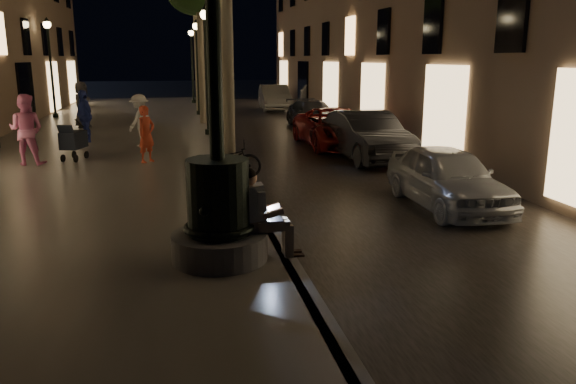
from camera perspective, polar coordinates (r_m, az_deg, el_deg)
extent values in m
plane|color=black|center=(21.13, -7.05, 4.96)|extent=(120.00, 120.00, 0.00)
cube|color=black|center=(21.56, 0.96, 5.25)|extent=(6.00, 45.00, 0.02)
cube|color=#615D55|center=(21.20, -17.93, 4.71)|extent=(8.00, 45.00, 0.20)
cube|color=#59595B|center=(21.12, -7.05, 5.23)|extent=(0.25, 45.00, 0.20)
cylinder|color=#59595B|center=(8.32, -6.95, -5.51)|extent=(1.40, 1.40, 0.40)
cylinder|color=black|center=(8.10, -7.10, -0.49)|extent=(0.90, 0.90, 1.10)
torus|color=black|center=(8.22, -7.01, -3.54)|extent=(1.04, 1.04, 0.10)
torus|color=black|center=(8.02, -7.18, 2.28)|extent=(0.89, 0.89, 0.09)
cylinder|color=black|center=(7.87, -7.57, 14.88)|extent=(0.20, 0.20, 3.20)
cube|color=tan|center=(8.28, -3.21, -3.40)|extent=(0.36, 0.24, 0.18)
cube|color=silver|center=(8.18, -3.66, -1.12)|extent=(0.45, 0.26, 0.57)
sphere|color=tan|center=(8.09, -3.91, 1.43)|extent=(0.21, 0.21, 0.21)
sphere|color=black|center=(8.08, -3.98, 1.70)|extent=(0.21, 0.21, 0.21)
cube|color=tan|center=(8.23, -1.44, -3.49)|extent=(0.46, 0.13, 0.14)
cube|color=tan|center=(8.40, -1.66, -3.13)|extent=(0.46, 0.13, 0.14)
cube|color=tan|center=(8.35, 0.07, -5.01)|extent=(0.13, 0.12, 0.49)
cube|color=tan|center=(8.52, -0.17, -4.63)|extent=(0.13, 0.12, 0.49)
cube|color=black|center=(8.44, 0.75, -6.45)|extent=(0.26, 0.10, 0.03)
cube|color=black|center=(8.61, 0.49, -6.05)|extent=(0.26, 0.10, 0.03)
cube|color=black|center=(8.30, -1.42, -2.77)|extent=(0.24, 0.33, 0.02)
cube|color=black|center=(8.24, -2.53, -2.09)|extent=(0.09, 0.33, 0.22)
cube|color=#AED4F9|center=(8.25, -2.43, -2.08)|extent=(0.06, 0.30, 0.18)
cylinder|color=#6B604C|center=(13.92, -6.10, 11.79)|extent=(0.28, 0.28, 5.00)
cylinder|color=#6B604C|center=(19.90, -7.63, 12.37)|extent=(0.28, 0.28, 5.10)
cylinder|color=#6B604C|center=(25.88, -8.79, 12.34)|extent=(0.28, 0.28, 4.90)
cylinder|color=#6B604C|center=(31.88, -9.19, 12.78)|extent=(0.28, 0.28, 5.20)
cylinder|color=black|center=(14.18, -6.06, 2.04)|extent=(0.28, 0.28, 0.20)
cylinder|color=black|center=(13.92, -6.28, 10.55)|extent=(0.12, 0.12, 4.40)
cylinder|color=black|center=(22.06, -8.05, 6.07)|extent=(0.28, 0.28, 0.20)
cylinder|color=black|center=(21.90, -8.24, 11.53)|extent=(0.12, 0.12, 4.40)
sphere|color=#FFD88C|center=(21.94, -8.44, 17.41)|extent=(0.36, 0.36, 0.36)
cone|color=black|center=(21.96, -8.47, 18.06)|extent=(0.30, 0.30, 0.22)
cylinder|color=black|center=(30.01, -9.00, 7.97)|extent=(0.28, 0.28, 0.20)
cylinder|color=black|center=(29.88, -9.15, 11.98)|extent=(0.12, 0.12, 4.40)
sphere|color=#FFD88C|center=(29.92, -9.32, 16.29)|extent=(0.36, 0.36, 0.36)
cone|color=black|center=(29.93, -9.34, 16.77)|extent=(0.30, 0.30, 0.22)
cylinder|color=black|center=(37.97, -9.56, 9.07)|extent=(0.28, 0.28, 0.20)
cylinder|color=black|center=(37.88, -9.68, 12.24)|extent=(0.12, 0.12, 4.40)
sphere|color=#FFD88C|center=(37.90, -9.82, 15.64)|extent=(0.36, 0.36, 0.36)
cone|color=black|center=(37.91, -9.84, 16.02)|extent=(0.30, 0.30, 0.22)
cylinder|color=black|center=(30.54, -22.53, 7.21)|extent=(0.28, 0.28, 0.20)
cylinder|color=black|center=(30.42, -22.89, 11.14)|extent=(0.12, 0.12, 4.40)
sphere|color=#FFD88C|center=(30.46, -23.29, 15.35)|extent=(0.36, 0.36, 0.36)
cone|color=black|center=(30.47, -23.33, 15.82)|extent=(0.30, 0.30, 0.22)
cube|color=black|center=(17.35, -20.96, 4.97)|extent=(0.71, 0.92, 0.48)
cube|color=black|center=(16.98, -21.64, 5.84)|extent=(0.47, 0.31, 0.32)
cylinder|color=black|center=(17.23, -21.89, 3.20)|extent=(0.11, 0.22, 0.22)
cylinder|color=black|center=(17.05, -20.75, 3.20)|extent=(0.11, 0.22, 0.22)
cylinder|color=black|center=(17.79, -20.91, 3.58)|extent=(0.11, 0.22, 0.22)
cylinder|color=black|center=(17.62, -19.79, 3.58)|extent=(0.11, 0.22, 0.22)
cylinder|color=black|center=(17.68, -20.44, 6.56)|extent=(0.18, 0.47, 0.30)
imported|color=#A6AAAE|center=(12.25, 15.89, 1.45)|extent=(1.60, 3.84, 1.30)
imported|color=black|center=(17.52, 7.98, 5.65)|extent=(1.78, 4.60, 1.50)
imported|color=maroon|center=(20.00, 4.92, 6.51)|extent=(2.28, 4.93, 1.37)
imported|color=#2A2B2E|center=(25.72, 2.53, 7.92)|extent=(1.95, 4.28, 1.22)
imported|color=#9F9F9A|center=(34.15, -1.39, 9.55)|extent=(1.91, 4.70, 1.52)
imported|color=#D04329|center=(16.38, -14.19, 5.72)|extent=(0.67, 0.69, 1.60)
imported|color=pink|center=(17.08, -25.05, 5.76)|extent=(1.08, 0.92, 1.94)
imported|color=white|center=(19.54, -14.81, 7.07)|extent=(1.10, 1.28, 1.72)
imported|color=#283995|center=(20.99, -20.00, 7.25)|extent=(0.94, 1.14, 1.82)
imported|color=#333237|center=(25.49, -20.20, 8.32)|extent=(0.89, 1.10, 1.93)
imported|color=black|center=(13.84, -6.41, 3.29)|extent=(1.82, 0.80, 0.93)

